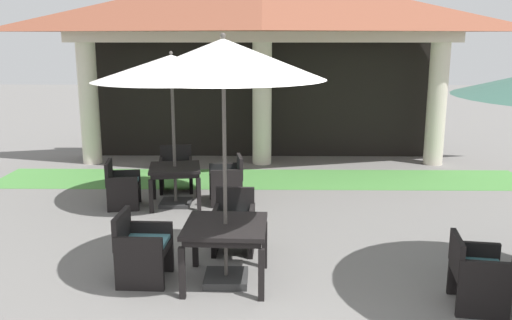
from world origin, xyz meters
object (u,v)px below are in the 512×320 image
object	(u,v)px
patio_chair_near_foreground_east	(227,180)
patio_umbrella_mid_right	(223,62)
patio_chair_near_foreground_west	(122,186)
patio_chair_mid_right_north	(234,224)
patio_chair_near_foreground_north	(176,170)
patio_umbrella_near_foreground	(171,69)
patio_table_mid_right	(226,232)
patio_chair_mid_left_west	(476,273)
patio_chair_mid_right_west	(142,248)
patio_table_near_foreground	(175,172)

from	to	relation	value
patio_chair_near_foreground_east	patio_umbrella_mid_right	world-z (taller)	patio_umbrella_mid_right
patio_chair_near_foreground_west	patio_chair_mid_right_north	xyz separation A→B (m)	(2.07, -1.95, -0.00)
patio_chair_mid_right_north	patio_chair_near_foreground_north	bearing A→B (deg)	-64.56
patio_umbrella_near_foreground	patio_table_mid_right	world-z (taller)	patio_umbrella_near_foreground
patio_chair_mid_left_west	patio_chair_mid_right_west	distance (m)	3.84
patio_chair_near_foreground_east	patio_chair_mid_right_west	world-z (taller)	patio_chair_mid_right_west
patio_table_near_foreground	patio_chair_near_foreground_north	bearing A→B (deg)	98.27
patio_table_near_foreground	patio_umbrella_near_foreground	bearing A→B (deg)	-90.00
patio_umbrella_mid_right	patio_table_mid_right	bearing A→B (deg)	-82.87
patio_umbrella_near_foreground	patio_chair_mid_right_west	distance (m)	3.65
patio_chair_near_foreground_west	patio_table_mid_right	size ratio (longest dim) A/B	0.83
patio_chair_near_foreground_north	patio_table_mid_right	xyz separation A→B (m)	(1.24, -4.03, 0.24)
patio_chair_near_foreground_west	patio_chair_mid_left_west	size ratio (longest dim) A/B	1.04
patio_umbrella_near_foreground	patio_chair_near_foreground_north	world-z (taller)	patio_umbrella_near_foreground
patio_umbrella_mid_right	patio_chair_mid_right_west	world-z (taller)	patio_umbrella_mid_right
patio_umbrella_mid_right	patio_chair_mid_right_north	world-z (taller)	patio_umbrella_mid_right
patio_chair_near_foreground_west	patio_chair_near_foreground_east	bearing A→B (deg)	90.00
patio_table_near_foreground	patio_chair_mid_right_west	size ratio (longest dim) A/B	1.15
patio_table_mid_right	patio_umbrella_mid_right	xyz separation A→B (m)	(-0.00, 0.00, 1.99)
patio_umbrella_mid_right	patio_chair_mid_right_west	xyz separation A→B (m)	(-1.02, 0.04, -2.23)
patio_chair_near_foreground_west	patio_table_mid_right	distance (m)	3.61
patio_umbrella_mid_right	patio_table_near_foreground	bearing A→B (deg)	109.67
patio_umbrella_mid_right	patio_chair_near_foreground_east	bearing A→B (deg)	93.48
patio_table_mid_right	patio_umbrella_near_foreground	bearing A→B (deg)	109.67
patio_chair_near_foreground_east	patio_chair_near_foreground_north	bearing A→B (deg)	44.88
patio_chair_near_foreground_north	patio_table_near_foreground	bearing A→B (deg)	90.00
patio_chair_near_foreground_east	patio_chair_mid_right_west	size ratio (longest dim) A/B	1.00
patio_chair_mid_right_west	patio_chair_mid_right_north	distance (m)	1.45
patio_umbrella_mid_right	patio_umbrella_near_foreground	bearing A→B (deg)	109.67
patio_table_mid_right	patio_chair_mid_right_north	world-z (taller)	patio_chair_mid_right_north
patio_chair_mid_right_west	patio_chair_near_foreground_east	bearing A→B (deg)	167.79
patio_chair_mid_left_west	patio_umbrella_mid_right	bearing A→B (deg)	-92.50
patio_umbrella_near_foreground	patio_chair_near_foreground_east	distance (m)	2.18
patio_chair_mid_left_west	patio_chair_mid_right_north	bearing A→B (deg)	-111.19
patio_chair_near_foreground_east	patio_table_mid_right	distance (m)	3.26
patio_table_near_foreground	patio_chair_mid_right_north	xyz separation A→B (m)	(1.15, -2.08, -0.22)
patio_umbrella_near_foreground	patio_umbrella_mid_right	xyz separation A→B (m)	(1.11, -3.11, 0.25)
patio_chair_near_foreground_north	patio_table_mid_right	bearing A→B (deg)	98.91
patio_table_near_foreground	patio_table_mid_right	size ratio (longest dim) A/B	0.99
patio_chair_near_foreground_east	patio_chair_mid_left_west	xyz separation A→B (m)	(2.97, -3.80, -0.03)
patio_chair_mid_right_north	patio_chair_mid_left_west	bearing A→B (deg)	152.12
patio_chair_near_foreground_north	patio_chair_mid_left_west	distance (m)	6.10
patio_table_near_foreground	patio_table_mid_right	xyz separation A→B (m)	(1.11, -3.11, 0.04)
patio_chair_near_foreground_west	patio_table_mid_right	world-z (taller)	patio_chair_near_foreground_west
patio_umbrella_near_foreground	patio_chair_mid_right_north	distance (m)	3.11
patio_chair_near_foreground_west	patio_umbrella_mid_right	size ratio (longest dim) A/B	0.28
patio_table_near_foreground	patio_chair_near_foreground_north	world-z (taller)	patio_chair_near_foreground_north
patio_chair_near_foreground_east	patio_umbrella_mid_right	distance (m)	3.94
patio_umbrella_near_foreground	patio_chair_near_foreground_west	xyz separation A→B (m)	(-0.92, -0.13, -2.00)
patio_chair_mid_left_west	patio_chair_mid_right_west	bearing A→B (deg)	-90.06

